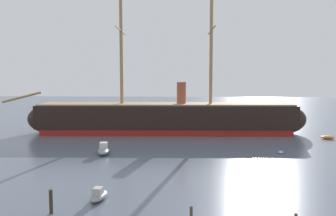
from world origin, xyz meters
name	(u,v)px	position (x,y,z in m)	size (l,w,h in m)	color
tall_ship	(166,118)	(-3.37, 55.91, 3.65)	(70.74, 14.91, 34.02)	maroon
motorboat_foreground_left	(99,195)	(-8.00, 11.79, 0.51)	(1.86, 3.58, 1.44)	gray
motorboat_alongside_bow	(103,150)	(-12.80, 33.71, 0.69)	(2.74, 4.96, 1.97)	gray
dinghy_alongside_stern	(281,152)	(17.71, 35.77, 0.22)	(1.40, 2.05, 0.44)	#7FB2D6
motorboat_far_left	(51,131)	(-29.89, 53.29, 0.64)	(4.54, 4.17, 1.83)	#B22D28
dinghy_far_right	(328,137)	(31.48, 50.53, 0.33)	(2.99, 1.86, 0.66)	orange
sailboat_distant_centre	(198,126)	(4.43, 65.09, 0.42)	(2.54, 3.98, 4.99)	#7FB2D6
mooring_piling_right_pair	(51,202)	(-11.68, 7.89, 1.19)	(0.35, 0.35, 2.38)	#382B1E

